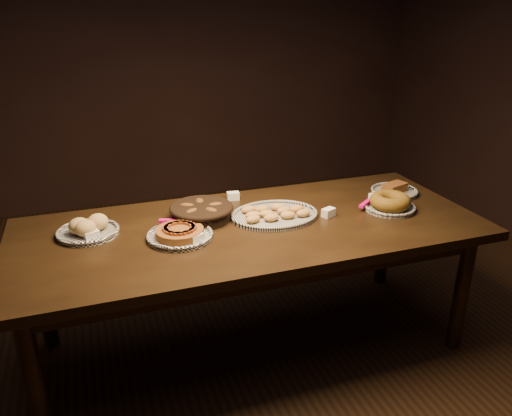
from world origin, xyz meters
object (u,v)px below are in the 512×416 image
object	(u,v)px
buffet_table	(252,238)
apple_tart_plate	(180,234)
bundt_cake_plate	(390,203)
madeleine_platter	(274,214)

from	to	relation	value
buffet_table	apple_tart_plate	xyz separation A→B (m)	(-0.38, -0.03, 0.10)
apple_tart_plate	bundt_cake_plate	world-z (taller)	bundt_cake_plate
buffet_table	apple_tart_plate	distance (m)	0.39
buffet_table	madeleine_platter	bearing A→B (deg)	20.28
madeleine_platter	apple_tart_plate	bearing A→B (deg)	164.40
bundt_cake_plate	madeleine_platter	bearing A→B (deg)	150.21
madeleine_platter	buffet_table	bearing A→B (deg)	175.51
apple_tart_plate	bundt_cake_plate	bearing A→B (deg)	23.85
apple_tart_plate	buffet_table	bearing A→B (deg)	29.52
madeleine_platter	bundt_cake_plate	size ratio (longest dim) A/B	1.40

